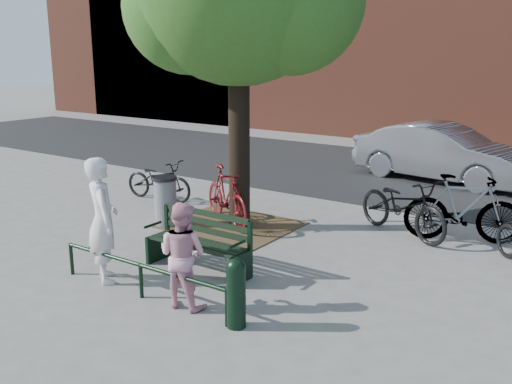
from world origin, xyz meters
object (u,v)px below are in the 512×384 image
Objects in this scene: person_right at (182,255)px; person_left at (103,220)px; park_bench at (200,240)px; litter_bin at (166,201)px; bollard at (236,291)px; bicycle_c at (403,206)px; parked_car at (442,153)px.

person_left is at bearing -5.54° from person_right.
litter_bin is at bearing 145.83° from park_bench.
person_left reaches higher than bollard.
litter_bin is 4.52m from bicycle_c.
bicycle_c is (1.31, 4.59, -0.16)m from person_right.
person_right is (1.55, 0.00, -0.22)m from person_left.
litter_bin is at bearing -48.52° from person_right.
bicycle_c is (4.03, 2.05, 0.06)m from litter_bin.
person_right is 4.77m from bicycle_c.
parked_car is at bearing 34.00° from bicycle_c.
park_bench is 2.50m from litter_bin.
person_left is at bearing -128.56° from park_bench.
park_bench is 2.01m from bollard.
bollard is 4.69m from bicycle_c.
parked_car reaches higher than park_bench.
park_bench is 1.32m from person_right.
person_left is 2.54m from bollard.
bicycle_c is at bearing -89.59° from person_left.
bollard is 9.63m from parked_car.
parked_car reaches higher than litter_bin.
person_left is 9.74m from parked_car.
park_bench is 1.78× the size of litter_bin.
litter_bin reaches higher than bollard.
litter_bin is (-3.67, 2.62, 0.01)m from bollard.
bicycle_c reaches higher than litter_bin.
bollard is at bearing -37.33° from park_bench.
park_bench reaches higher than bollard.
park_bench is at bearing 175.12° from bicycle_c.
person_left is at bearing -65.23° from litter_bin.
parked_car is (1.15, 8.39, 0.27)m from park_bench.
litter_bin is at bearing 144.42° from bollard.
person_left is 1.30× the size of person_right.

